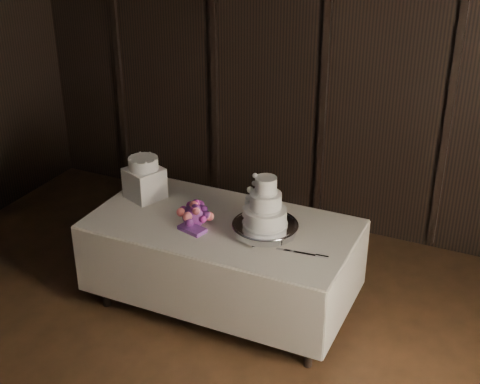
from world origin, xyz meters
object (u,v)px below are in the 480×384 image
Objects in this scene: bouquet at (194,214)px; cake_stand at (265,230)px; display_table at (222,262)px; wedding_cake at (261,206)px; small_cake at (143,163)px; box_pedestal at (145,183)px.

cake_stand is at bearing 5.17° from bouquet.
display_table is 0.67m from wedding_cake.
small_cake is at bearing -169.52° from wedding_cake.
cake_stand is 0.19m from wedding_cake.
wedding_cake reaches higher than bouquet.
wedding_cake is 1.42× the size of box_pedestal.
box_pedestal is at bearing 160.20° from bouquet.
display_table is at bearing -9.24° from small_cake.
wedding_cake is 1.58× the size of small_cake.
display_table is 4.78× the size of bouquet.
display_table is 4.12× the size of cake_stand.
box_pedestal reaches higher than display_table.
bouquet is at bearing -157.10° from wedding_cake.
wedding_cake is 1.10m from small_cake.
cake_stand is (0.36, -0.03, 0.39)m from display_table.
bouquet reaches higher than cake_stand.
cake_stand is at bearing -7.68° from small_cake.
box_pedestal is (-0.75, 0.12, 0.47)m from display_table.
bouquet is at bearing -174.83° from cake_stand.
display_table is at bearing -9.24° from box_pedestal.
small_cake is at bearing 160.20° from bouquet.
bouquet is 0.59m from box_pedestal.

